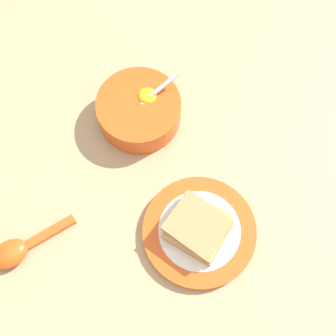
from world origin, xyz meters
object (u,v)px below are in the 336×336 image
Objects in this scene: egg_bowl at (139,110)px; toast_plate at (199,232)px; soup_spoon at (17,250)px; toast_sandwich at (198,228)px.

egg_bowl is 0.83× the size of toast_plate.
egg_bowl is 0.32m from soup_spoon.
egg_bowl is 1.34× the size of toast_sandwich.
egg_bowl reaches higher than toast_sandwich.
toast_plate is at bearing 146.48° from soup_spoon.
toast_sandwich reaches higher than soup_spoon.
egg_bowl is at bearing -104.98° from toast_sandwich.
egg_bowl reaches higher than soup_spoon.
soup_spoon is (0.25, -0.16, 0.01)m from toast_plate.
toast_sandwich is (0.06, 0.23, 0.01)m from egg_bowl.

